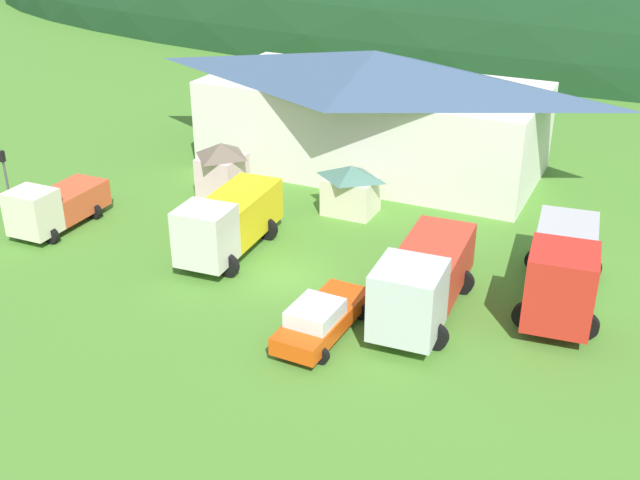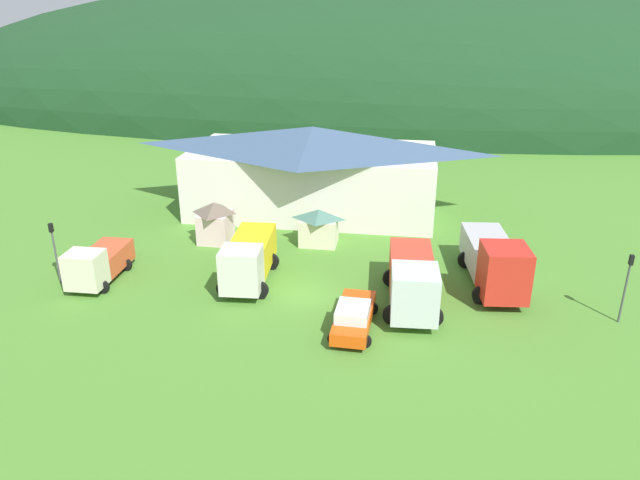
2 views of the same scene
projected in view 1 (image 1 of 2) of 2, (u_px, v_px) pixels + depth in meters
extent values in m
plane|color=#4C842D|center=(288.00, 280.00, 34.37)|extent=(200.00, 200.00, 0.00)
ellipsoid|color=#193D1E|center=(555.00, 29.00, 89.19)|extent=(160.84, 60.00, 39.58)
cube|color=white|center=(373.00, 125.00, 46.36)|extent=(19.71, 9.30, 5.29)
pyramid|color=#3D5675|center=(375.00, 66.00, 44.81)|extent=(21.29, 10.04, 1.85)
cube|color=beige|center=(351.00, 196.00, 40.70)|extent=(2.65, 2.11, 1.97)
pyramid|color=#4C7A6B|center=(351.00, 172.00, 40.12)|extent=(2.86, 2.28, 0.69)
cube|color=beige|center=(223.00, 175.00, 43.05)|extent=(2.21, 2.37, 2.23)
pyramid|color=#6B5B4C|center=(221.00, 150.00, 42.40)|extent=(2.39, 2.56, 0.78)
cube|color=beige|center=(33.00, 212.00, 37.43)|extent=(2.19, 1.88, 2.20)
cube|color=black|center=(30.00, 204.00, 37.14)|extent=(1.19, 1.49, 0.70)
cube|color=#DB512D|center=(72.00, 200.00, 39.85)|extent=(2.23, 3.67, 1.39)
cylinder|color=black|center=(51.00, 236.00, 37.56)|extent=(0.80, 0.30, 0.80)
cylinder|color=black|center=(22.00, 229.00, 38.24)|extent=(0.80, 0.30, 0.80)
cylinder|color=black|center=(95.00, 211.00, 40.25)|extent=(0.80, 0.30, 0.80)
cylinder|color=black|center=(67.00, 206.00, 40.93)|extent=(0.80, 0.30, 0.80)
cube|color=silver|center=(206.00, 236.00, 34.20)|extent=(2.49, 2.30, 2.60)
cube|color=black|center=(204.00, 225.00, 33.87)|extent=(1.37, 1.80, 0.83)
cube|color=yellow|center=(241.00, 212.00, 37.21)|extent=(2.66, 4.91, 2.10)
cylinder|color=black|center=(227.00, 265.00, 34.43)|extent=(1.10, 0.30, 1.10)
cylinder|color=black|center=(188.00, 258.00, 35.11)|extent=(1.10, 0.30, 1.10)
cylinder|color=black|center=(267.00, 229.00, 37.93)|extent=(1.10, 0.30, 1.10)
cylinder|color=black|center=(230.00, 223.00, 38.60)|extent=(1.10, 0.30, 1.10)
cube|color=silver|center=(408.00, 300.00, 28.95)|extent=(2.66, 2.84, 2.74)
cube|color=black|center=(408.00, 287.00, 28.58)|extent=(1.47, 2.23, 0.88)
cube|color=red|center=(433.00, 264.00, 32.35)|extent=(2.79, 5.19, 2.03)
cylinder|color=black|center=(434.00, 336.00, 29.17)|extent=(1.10, 0.30, 1.10)
cylinder|color=black|center=(379.00, 325.00, 29.92)|extent=(1.10, 0.30, 1.10)
cylinder|color=black|center=(461.00, 282.00, 33.05)|extent=(1.10, 0.30, 1.10)
cylinder|color=black|center=(412.00, 273.00, 33.79)|extent=(1.10, 0.30, 1.10)
cube|color=red|center=(560.00, 287.00, 29.53)|extent=(2.82, 3.00, 3.05)
cube|color=black|center=(562.00, 273.00, 29.12)|extent=(1.59, 2.33, 0.98)
cube|color=#B2B2B7|center=(565.00, 253.00, 33.37)|extent=(3.14, 5.94, 1.93)
cylinder|color=black|center=(585.00, 326.00, 29.86)|extent=(1.10, 0.30, 1.10)
cylinder|color=black|center=(526.00, 316.00, 30.53)|extent=(1.10, 0.30, 1.10)
cylinder|color=black|center=(589.00, 268.00, 34.18)|extent=(1.10, 0.30, 1.10)
cylinder|color=black|center=(537.00, 261.00, 34.85)|extent=(1.10, 0.30, 1.10)
cube|color=#E84C0F|center=(323.00, 320.00, 29.99)|extent=(2.01, 5.26, 0.70)
cube|color=silver|center=(315.00, 313.00, 29.20)|extent=(1.77, 2.13, 0.62)
cylinder|color=black|center=(320.00, 356.00, 28.38)|extent=(0.68, 0.24, 0.68)
cylinder|color=black|center=(283.00, 344.00, 29.05)|extent=(0.68, 0.24, 0.68)
cylinder|color=black|center=(360.00, 311.00, 31.23)|extent=(0.68, 0.24, 0.68)
cylinder|color=black|center=(325.00, 302.00, 31.89)|extent=(0.68, 0.24, 0.68)
cylinder|color=#4C4C51|center=(9.00, 194.00, 38.94)|extent=(0.12, 0.12, 3.47)
cube|color=black|center=(2.00, 156.00, 38.06)|extent=(0.20, 0.24, 0.55)
sphere|color=red|center=(4.00, 156.00, 38.17)|extent=(0.14, 0.14, 0.14)
cone|color=orange|center=(413.00, 341.00, 29.86)|extent=(0.36, 0.36, 0.52)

